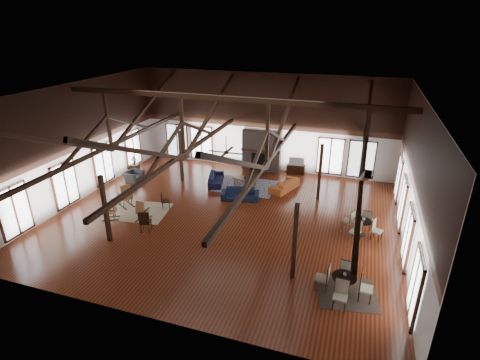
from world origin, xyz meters
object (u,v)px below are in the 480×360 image
(sofa_navy_left, at_px, (216,179))
(sofa_orange, at_px, (284,185))
(sofa_navy_front, at_px, (240,194))
(armchair, at_px, (134,176))
(cafe_table_near, at_px, (344,282))
(tv_console, at_px, (296,169))
(coffee_table, at_px, (245,179))
(cafe_table_far, at_px, (362,225))

(sofa_navy_left, xyz_separation_m, sofa_orange, (3.99, 0.36, 0.02))
(sofa_navy_front, height_order, armchair, armchair)
(sofa_navy_front, height_order, sofa_navy_left, sofa_navy_front)
(armchair, bearing_deg, sofa_navy_front, -87.17)
(sofa_orange, bearing_deg, armchair, -59.72)
(cafe_table_near, bearing_deg, armchair, 153.03)
(sofa_orange, height_order, tv_console, sofa_orange)
(sofa_orange, xyz_separation_m, coffee_table, (-2.24, -0.24, 0.13))
(sofa_navy_left, distance_m, cafe_table_far, 8.88)
(tv_console, bearing_deg, coffee_table, -129.59)
(cafe_table_far, height_order, tv_console, cafe_table_far)
(tv_console, bearing_deg, sofa_navy_left, -143.94)
(cafe_table_far, bearing_deg, sofa_navy_front, 165.00)
(sofa_navy_front, bearing_deg, cafe_table_near, -60.55)
(armchair, bearing_deg, tv_console, -58.76)
(sofa_orange, height_order, armchair, armchair)
(sofa_orange, relative_size, cafe_table_far, 1.15)
(armchair, distance_m, tv_console, 9.84)
(sofa_orange, bearing_deg, coffee_table, -64.32)
(armchair, bearing_deg, sofa_orange, -74.01)
(cafe_table_near, height_order, tv_console, cafe_table_near)
(cafe_table_near, relative_size, cafe_table_far, 1.09)
(sofa_navy_front, bearing_deg, sofa_navy_left, 127.63)
(sofa_navy_left, bearing_deg, sofa_orange, -100.77)
(cafe_table_far, bearing_deg, coffee_table, 152.66)
(sofa_navy_left, bearing_deg, cafe_table_near, -150.37)
(coffee_table, relative_size, armchair, 1.43)
(sofa_navy_front, xyz_separation_m, cafe_table_far, (6.26, -1.68, 0.18))
(sofa_orange, relative_size, armchair, 2.11)
(sofa_orange, relative_size, coffee_table, 1.47)
(armchair, height_order, tv_console, armchair)
(armchair, distance_m, cafe_table_far, 13.10)
(sofa_navy_left, xyz_separation_m, coffee_table, (1.74, 0.12, 0.15))
(sofa_navy_front, bearing_deg, sofa_orange, 30.00)
(sofa_navy_left, distance_m, sofa_orange, 4.00)
(sofa_orange, distance_m, tv_console, 2.67)
(cafe_table_near, xyz_separation_m, cafe_table_far, (0.50, 4.37, -0.04))
(sofa_navy_left, bearing_deg, sofa_navy_front, -144.09)
(sofa_navy_left, relative_size, sofa_orange, 0.93)
(coffee_table, relative_size, cafe_table_far, 0.78)
(sofa_navy_front, relative_size, armchair, 2.02)
(sofa_navy_front, height_order, cafe_table_far, cafe_table_far)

